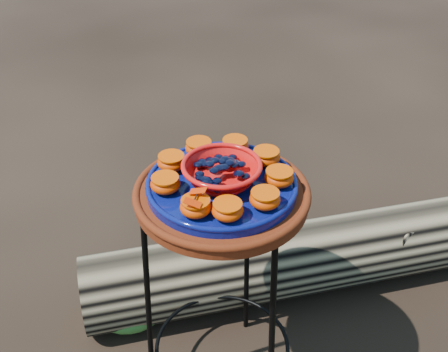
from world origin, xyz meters
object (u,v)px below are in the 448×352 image
at_px(terracotta_saucer, 222,196).
at_px(cobalt_plate, 222,186).
at_px(driftwood_log, 285,261).
at_px(plant_stand, 222,300).
at_px(red_bowl, 222,173).

distance_m(terracotta_saucer, cobalt_plate, 0.03).
bearing_deg(driftwood_log, plant_stand, -98.49).
bearing_deg(red_bowl, plant_stand, 0.00).
height_order(plant_stand, terracotta_saucer, terracotta_saucer).
relative_size(terracotta_saucer, driftwood_log, 0.30).
bearing_deg(red_bowl, driftwood_log, 81.51).
xyz_separation_m(red_bowl, driftwood_log, (0.07, 0.45, -0.65)).
relative_size(cobalt_plate, driftwood_log, 0.25).
height_order(terracotta_saucer, red_bowl, red_bowl).
relative_size(plant_stand, driftwood_log, 0.49).
distance_m(terracotta_saucer, red_bowl, 0.07).
distance_m(red_bowl, driftwood_log, 0.79).
distance_m(plant_stand, red_bowl, 0.43).
height_order(red_bowl, driftwood_log, red_bowl).
relative_size(plant_stand, red_bowl, 3.84).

